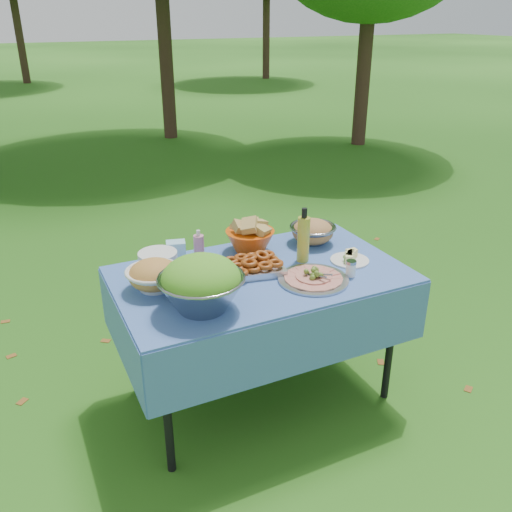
{
  "coord_description": "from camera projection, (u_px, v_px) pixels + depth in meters",
  "views": [
    {
      "loc": [
        -1.08,
        -2.22,
        1.98
      ],
      "look_at": [
        -0.03,
        0.0,
        0.86
      ],
      "focal_mm": 38.0,
      "sensor_mm": 36.0,
      "label": 1
    }
  ],
  "objects": [
    {
      "name": "plate_stack",
      "position": [
        158.0,
        260.0,
        2.79
      ],
      "size": [
        0.22,
        0.22,
        0.09
      ],
      "primitive_type": "cylinder",
      "rotation": [
        0.0,
        0.0,
        -0.11
      ],
      "color": "silver",
      "rests_on": "picnic_table"
    },
    {
      "name": "pasta_bowl_white",
      "position": [
        154.0,
        275.0,
        2.57
      ],
      "size": [
        0.27,
        0.27,
        0.15
      ],
      "primitive_type": null,
      "rotation": [
        0.0,
        0.0,
        0.02
      ],
      "color": "silver",
      "rests_on": "picnic_table"
    },
    {
      "name": "oil_bottle",
      "position": [
        304.0,
        235.0,
        2.83
      ],
      "size": [
        0.08,
        0.08,
        0.3
      ],
      "primitive_type": "cylinder",
      "rotation": [
        0.0,
        0.0,
        -0.35
      ],
      "color": "gold",
      "rests_on": "picnic_table"
    },
    {
      "name": "charcuterie_platter",
      "position": [
        314.0,
        273.0,
        2.66
      ],
      "size": [
        0.43,
        0.43,
        0.08
      ],
      "primitive_type": "cylinder",
      "rotation": [
        0.0,
        0.0,
        -0.25
      ],
      "color": "#AAABB1",
      "rests_on": "picnic_table"
    },
    {
      "name": "wipes_box",
      "position": [
        176.0,
        250.0,
        2.91
      ],
      "size": [
        0.12,
        0.1,
        0.09
      ],
      "primitive_type": "cube",
      "rotation": [
        0.0,
        0.0,
        -0.27
      ],
      "color": "#9CDAF4",
      "rests_on": "picnic_table"
    },
    {
      "name": "cheese_plate",
      "position": [
        350.0,
        256.0,
        2.87
      ],
      "size": [
        0.24,
        0.24,
        0.06
      ],
      "primitive_type": "cylinder",
      "rotation": [
        0.0,
        0.0,
        -0.21
      ],
      "color": "silver",
      "rests_on": "picnic_table"
    },
    {
      "name": "fried_tray",
      "position": [
        253.0,
        266.0,
        2.75
      ],
      "size": [
        0.34,
        0.27,
        0.07
      ],
      "primitive_type": "cube",
      "rotation": [
        0.0,
        0.0,
        -0.19
      ],
      "color": "silver",
      "rests_on": "picnic_table"
    },
    {
      "name": "ground",
      "position": [
        260.0,
        393.0,
        3.07
      ],
      "size": [
        80.0,
        80.0,
        0.0
      ],
      "primitive_type": "plane",
      "color": "#103609",
      "rests_on": "ground"
    },
    {
      "name": "sanitizer_bottle",
      "position": [
        199.0,
        244.0,
        2.89
      ],
      "size": [
        0.07,
        0.07,
        0.16
      ],
      "primitive_type": "cylinder",
      "rotation": [
        0.0,
        0.0,
        -0.29
      ],
      "color": "#CA7A98",
      "rests_on": "picnic_table"
    },
    {
      "name": "salad_bowl",
      "position": [
        201.0,
        284.0,
        2.37
      ],
      "size": [
        0.5,
        0.5,
        0.25
      ],
      "primitive_type": null,
      "rotation": [
        0.0,
        0.0,
        -0.39
      ],
      "color": "gray",
      "rests_on": "picnic_table"
    },
    {
      "name": "pasta_bowl_steel",
      "position": [
        313.0,
        231.0,
        3.09
      ],
      "size": [
        0.31,
        0.31,
        0.14
      ],
      "primitive_type": null,
      "rotation": [
        0.0,
        0.0,
        0.23
      ],
      "color": "gray",
      "rests_on": "picnic_table"
    },
    {
      "name": "shaker",
      "position": [
        351.0,
        268.0,
        2.71
      ],
      "size": [
        0.05,
        0.05,
        0.08
      ],
      "primitive_type": "cylinder",
      "rotation": [
        0.0,
        0.0,
        -0.03
      ],
      "color": "white",
      "rests_on": "picnic_table"
    },
    {
      "name": "picnic_table",
      "position": [
        260.0,
        337.0,
        2.91
      ],
      "size": [
        1.46,
        0.86,
        0.76
      ],
      "primitive_type": "cube",
      "color": "#7CADEF",
      "rests_on": "ground"
    },
    {
      "name": "bread_bowl",
      "position": [
        250.0,
        235.0,
        2.98
      ],
      "size": [
        0.3,
        0.3,
        0.18
      ],
      "primitive_type": null,
      "rotation": [
        0.0,
        0.0,
        0.12
      ],
      "color": "#DA4E0D",
      "rests_on": "picnic_table"
    }
  ]
}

